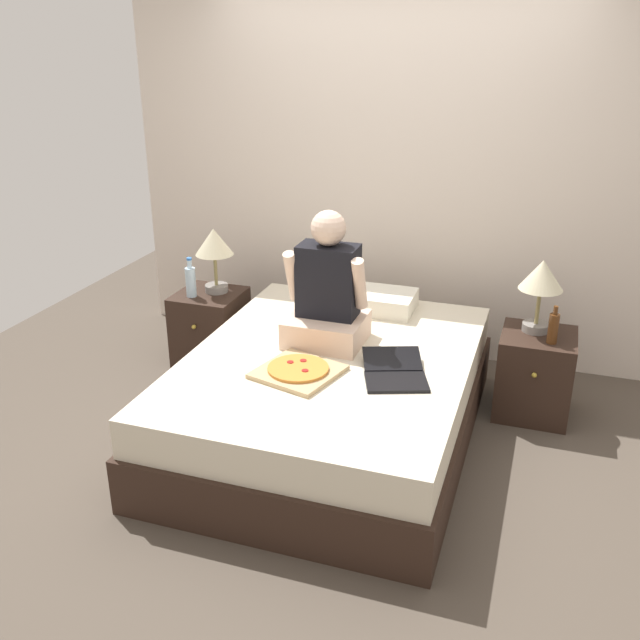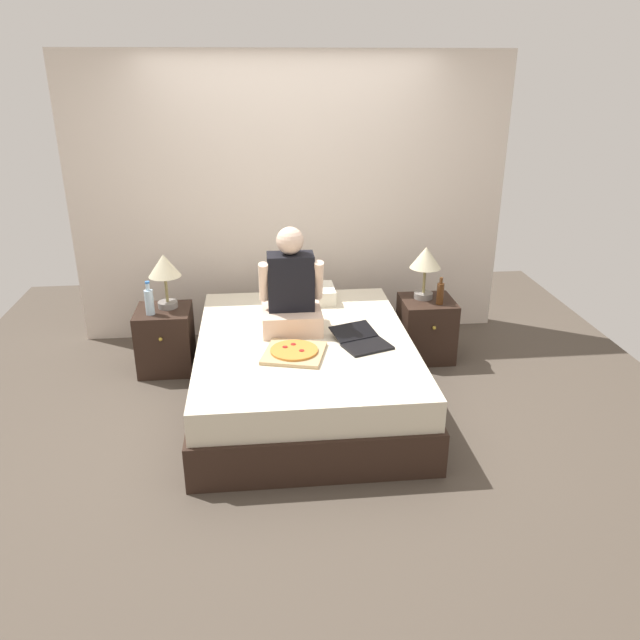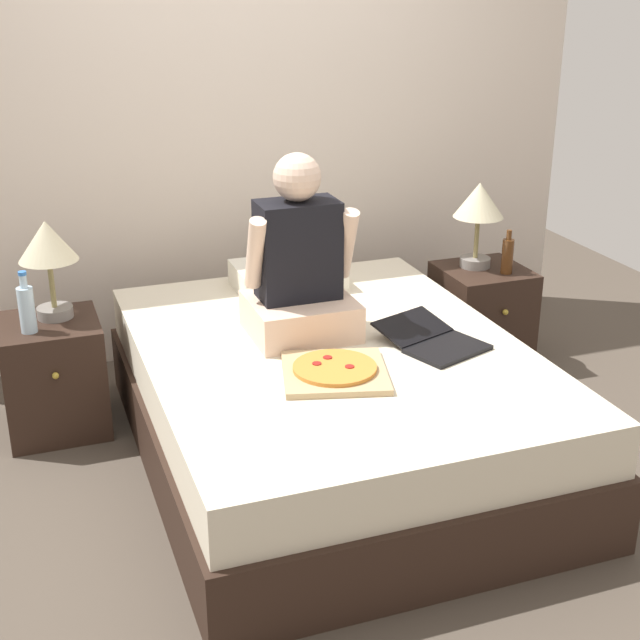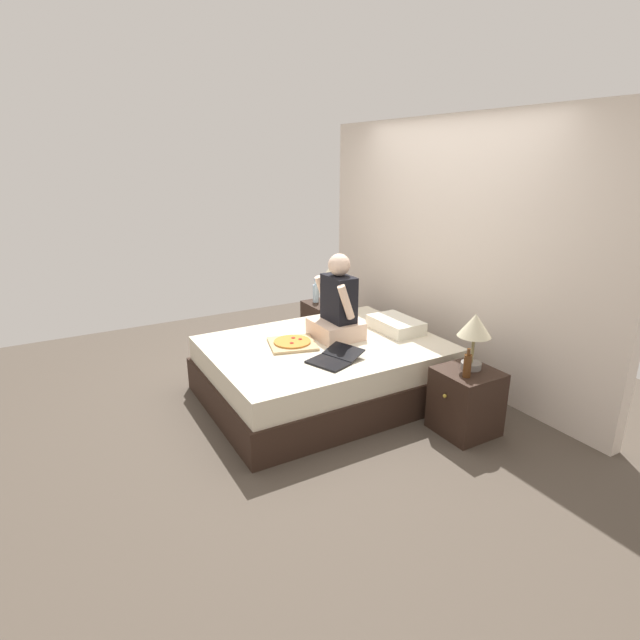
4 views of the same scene
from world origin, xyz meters
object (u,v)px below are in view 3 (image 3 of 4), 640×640
Objects in this scene: nightstand_left at (54,376)px; nightstand_right at (481,316)px; pizza_box at (335,371)px; water_bottle at (27,308)px; beer_bottle at (507,255)px; bed at (332,402)px; lamp_on_right_nightstand at (479,206)px; laptop at (436,342)px; lamp_on_left_nightstand at (48,248)px; person_seated at (299,270)px.

nightstand_right is at bearing 0.00° from nightstand_left.
water_bottle is at bearing 142.07° from pizza_box.
beer_bottle reaches higher than nightstand_left.
pizza_box is at bearing -108.54° from bed.
bed is at bearing -31.19° from nightstand_left.
lamp_on_right_nightstand is 1.56m from pizza_box.
beer_bottle is 1.52m from pizza_box.
bed is 4.27× the size of pizza_box.
nightstand_left reaches higher than bed.
laptop is (0.41, -0.15, 0.29)m from bed.
lamp_on_left_nightstand is 1.74m from laptop.
laptop is at bearing 13.97° from pizza_box.
lamp_on_left_nightstand is 1.00× the size of lamp_on_right_nightstand.
bed is 7.58× the size of water_bottle.
person_seated is at bearing -28.38° from lamp_on_left_nightstand.
lamp_on_left_nightstand reaches higher than nightstand_left.
lamp_on_left_nightstand is 1.63× the size of water_bottle.
lamp_on_left_nightstand is 2.26m from beer_bottle.
lamp_on_left_nightstand is 0.28m from water_bottle.
beer_bottle is at bearing 25.83° from bed.
nightstand_right is 1.08× the size of pizza_box.
nightstand_right is at bearing 38.21° from pizza_box.
lamp_on_left_nightstand is 0.90× the size of laptop.
bed is 4.20× the size of laptop.
water_bottle is 1.39m from pizza_box.
lamp_on_left_nightstand is at bearing 180.00° from lamp_on_right_nightstand.
nightstand_right is 0.59m from lamp_on_right_nightstand.
person_seated is 1.57× the size of laptop.
nightstand_right is at bearing 49.54° from laptop.
lamp_on_left_nightstand is 2.14m from lamp_on_right_nightstand.
water_bottle is at bearing 179.76° from beer_bottle.
lamp_on_right_nightstand reaches higher than laptop.
laptop reaches higher than bed.
lamp_on_left_nightstand is (-1.06, 0.72, 0.60)m from bed.
person_seated reaches higher than beer_bottle.
pizza_box is (1.09, -0.85, -0.10)m from water_bottle.
water_bottle is 1.20× the size of beer_bottle.
laptop is at bearing -24.57° from water_bottle.
person_seated is at bearing 88.58° from pizza_box.
nightstand_left is 1.26m from person_seated.
beer_bottle is at bearing -0.24° from water_bottle.
lamp_on_right_nightstand is at bearing 52.43° from laptop.
lamp_on_left_nightstand reaches higher than bed.
bed is at bearing 71.46° from pizza_box.
lamp_on_right_nightstand is 0.92× the size of pizza_box.
nightstand_left and nightstand_right have the same top height.
laptop is 1.02× the size of pizza_box.
pizza_box reaches higher than bed.
water_bottle is at bearing 155.43° from laptop.
bed is at bearing -26.04° from water_bottle.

